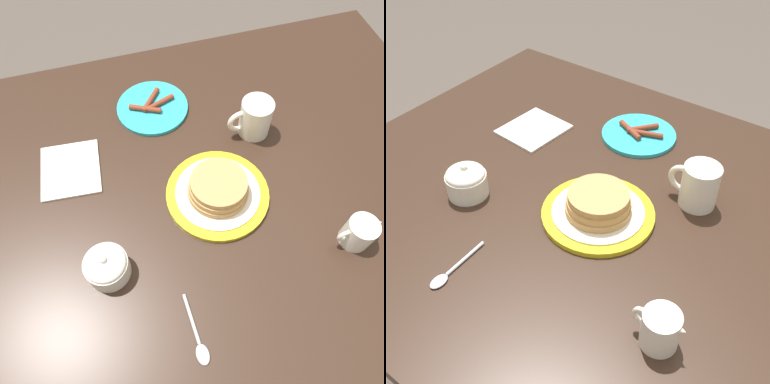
{
  "view_description": "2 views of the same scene",
  "coord_description": "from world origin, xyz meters",
  "views": [
    {
      "loc": [
        0.18,
        0.43,
        1.52
      ],
      "look_at": [
        0.06,
        0.02,
        0.79
      ],
      "focal_mm": 35.0,
      "sensor_mm": 36.0,
      "label": 1
    },
    {
      "loc": [
        -0.4,
        0.65,
        1.47
      ],
      "look_at": [
        0.06,
        0.02,
        0.79
      ],
      "focal_mm": 45.0,
      "sensor_mm": 36.0,
      "label": 2
    }
  ],
  "objects": [
    {
      "name": "ground_plane",
      "position": [
        0.0,
        0.0,
        0.0
      ],
      "size": [
        8.0,
        8.0,
        0.0
      ],
      "primitive_type": "plane",
      "color": "#51473F"
    },
    {
      "name": "dining_table",
      "position": [
        0.0,
        0.0,
        0.65
      ],
      "size": [
        1.33,
        1.03,
        0.76
      ],
      "color": "#332116",
      "rests_on": "ground_plane"
    },
    {
      "name": "pancake_plate",
      "position": [
        0.0,
        0.03,
        0.78
      ],
      "size": [
        0.24,
        0.24,
        0.06
      ],
      "color": "gold",
      "rests_on": "dining_table"
    },
    {
      "name": "side_plate_bacon",
      "position": [
        0.08,
        -0.28,
        0.76
      ],
      "size": [
        0.19,
        0.19,
        0.02
      ],
      "color": "#2DADBC",
      "rests_on": "dining_table"
    },
    {
      "name": "coffee_mug",
      "position": [
        -0.15,
        -0.13,
        0.81
      ],
      "size": [
        0.11,
        0.08,
        0.1
      ],
      "color": "silver",
      "rests_on": "dining_table"
    },
    {
      "name": "creamer_pitcher",
      "position": [
        -0.25,
        0.22,
        0.8
      ],
      "size": [
        0.1,
        0.06,
        0.08
      ],
      "color": "silver",
      "rests_on": "dining_table"
    },
    {
      "name": "sugar_bowl",
      "position": [
        0.27,
        0.14,
        0.79
      ],
      "size": [
        0.09,
        0.09,
        0.08
      ],
      "color": "silver",
      "rests_on": "dining_table"
    },
    {
      "name": "napkin",
      "position": [
        0.32,
        -0.14,
        0.76
      ],
      "size": [
        0.15,
        0.17,
        0.01
      ],
      "color": "silver",
      "rests_on": "dining_table"
    },
    {
      "name": "spoon",
      "position": [
        0.14,
        0.32,
        0.76
      ],
      "size": [
        0.03,
        0.14,
        0.01
      ],
      "color": "silver",
      "rests_on": "dining_table"
    }
  ]
}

